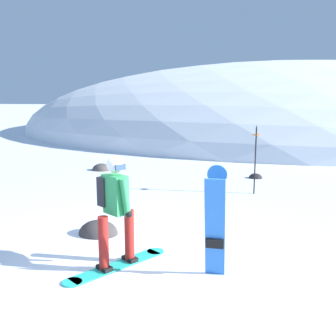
{
  "coord_description": "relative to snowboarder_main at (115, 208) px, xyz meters",
  "views": [
    {
      "loc": [
        1.73,
        -5.28,
        2.53
      ],
      "look_at": [
        -0.08,
        2.88,
        1.0
      ],
      "focal_mm": 40.77,
      "sensor_mm": 36.0,
      "label": 1
    }
  ],
  "objects": [
    {
      "name": "rock_small",
      "position": [
        -3.26,
        7.39,
        -0.92
      ],
      "size": [
        0.69,
        0.59,
        0.48
      ],
      "color": "#4C4742",
      "rests_on": "ground"
    },
    {
      "name": "piste_marker_near",
      "position": [
        2.06,
        5.08,
        0.14
      ],
      "size": [
        0.2,
        0.2,
        1.85
      ],
      "color": "black",
      "rests_on": "ground"
    },
    {
      "name": "snowboarder_main",
      "position": [
        0.0,
        0.0,
        0.0
      ],
      "size": [
        1.14,
        1.58,
        1.71
      ],
      "color": "#23B7A3",
      "rests_on": "ground"
    },
    {
      "name": "ridge_peak_main",
      "position": [
        4.19,
        28.95,
        -0.92
      ],
      "size": [
        42.33,
        38.1,
        10.81
      ],
      "color": "white",
      "rests_on": "ground"
    },
    {
      "name": "spare_snowboard",
      "position": [
        1.5,
        -0.07,
        -0.09
      ],
      "size": [
        0.28,
        0.38,
        1.63
      ],
      "color": "blue",
      "rests_on": "ground"
    },
    {
      "name": "ground_plane",
      "position": [
        0.24,
        0.1,
        -0.92
      ],
      "size": [
        300.0,
        300.0,
        0.0
      ],
      "primitive_type": "plane",
      "color": "white"
    },
    {
      "name": "rock_dark",
      "position": [
        -0.82,
        1.25,
        -0.92
      ],
      "size": [
        0.75,
        0.64,
        0.52
      ],
      "color": "#383333",
      "rests_on": "ground"
    },
    {
      "name": "rock_mid",
      "position": [
        2.12,
        7.17,
        -0.92
      ],
      "size": [
        0.43,
        0.37,
        0.3
      ],
      "color": "#282628",
      "rests_on": "ground"
    }
  ]
}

